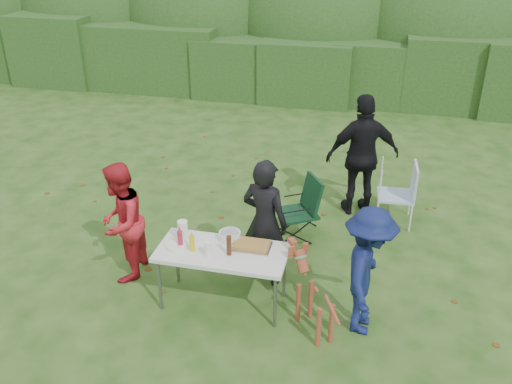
% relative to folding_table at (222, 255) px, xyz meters
% --- Properties ---
extents(ground, '(80.00, 80.00, 0.00)m').
position_rel_folding_table_xyz_m(ground, '(-0.24, 0.27, -0.69)').
color(ground, '#1E4211').
extents(hedge_row, '(22.00, 1.40, 1.70)m').
position_rel_folding_table_xyz_m(hedge_row, '(-0.24, 8.27, 0.16)').
color(hedge_row, '#23471C').
rests_on(hedge_row, ground).
extents(shrub_backdrop, '(20.00, 2.60, 3.20)m').
position_rel_folding_table_xyz_m(shrub_backdrop, '(-0.24, 9.87, 0.91)').
color(shrub_backdrop, '#3D6628').
rests_on(shrub_backdrop, ground).
extents(folding_table, '(1.50, 0.70, 0.74)m').
position_rel_folding_table_xyz_m(folding_table, '(0.00, 0.00, 0.00)').
color(folding_table, silver).
rests_on(folding_table, ground).
extents(person_cook, '(0.69, 0.55, 1.66)m').
position_rel_folding_table_xyz_m(person_cook, '(0.37, 0.59, 0.14)').
color(person_cook, black).
rests_on(person_cook, ground).
extents(person_red_jacket, '(0.65, 0.80, 1.55)m').
position_rel_folding_table_xyz_m(person_red_jacket, '(-1.38, 0.27, 0.09)').
color(person_red_jacket, '#B51D28').
rests_on(person_red_jacket, ground).
extents(person_black_puffy, '(1.20, 0.81, 1.89)m').
position_rel_folding_table_xyz_m(person_black_puffy, '(1.41, 2.65, 0.26)').
color(person_black_puffy, black).
rests_on(person_black_puffy, ground).
extents(child, '(0.60, 1.00, 1.51)m').
position_rel_folding_table_xyz_m(child, '(1.64, -0.06, 0.07)').
color(child, '#101A4C').
rests_on(child, ground).
extents(dog, '(0.84, 0.94, 0.86)m').
position_rel_folding_table_xyz_m(dog, '(1.12, -0.25, -0.25)').
color(dog, brown).
rests_on(dog, ground).
extents(camping_chair, '(0.81, 0.81, 0.94)m').
position_rel_folding_table_xyz_m(camping_chair, '(0.61, 1.63, -0.22)').
color(camping_chair, '#0E331C').
rests_on(camping_chair, ground).
extents(lawn_chair, '(0.60, 0.60, 0.96)m').
position_rel_folding_table_xyz_m(lawn_chair, '(1.95, 2.45, -0.21)').
color(lawn_chair, '#5A96C2').
rests_on(lawn_chair, ground).
extents(food_tray, '(0.45, 0.30, 0.02)m').
position_rel_folding_table_xyz_m(food_tray, '(0.31, 0.14, 0.06)').
color(food_tray, '#B7B7BA').
rests_on(food_tray, folding_table).
extents(focaccia_bread, '(0.40, 0.26, 0.04)m').
position_rel_folding_table_xyz_m(focaccia_bread, '(0.31, 0.14, 0.09)').
color(focaccia_bread, '#A37A38').
rests_on(focaccia_bread, food_tray).
extents(mustard_bottle, '(0.06, 0.06, 0.20)m').
position_rel_folding_table_xyz_m(mustard_bottle, '(-0.33, -0.08, 0.15)').
color(mustard_bottle, '#D2C30D').
rests_on(mustard_bottle, folding_table).
extents(ketchup_bottle, '(0.06, 0.06, 0.22)m').
position_rel_folding_table_xyz_m(ketchup_bottle, '(-0.48, -0.05, 0.16)').
color(ketchup_bottle, '#A92137').
rests_on(ketchup_bottle, folding_table).
extents(beer_bottle, '(0.06, 0.06, 0.24)m').
position_rel_folding_table_xyz_m(beer_bottle, '(0.10, -0.06, 0.17)').
color(beer_bottle, '#47230F').
rests_on(beer_bottle, folding_table).
extents(paper_towel_roll, '(0.12, 0.12, 0.26)m').
position_rel_folding_table_xyz_m(paper_towel_roll, '(-0.50, 0.10, 0.18)').
color(paper_towel_roll, white).
rests_on(paper_towel_roll, folding_table).
extents(cup_stack, '(0.08, 0.08, 0.18)m').
position_rel_folding_table_xyz_m(cup_stack, '(-0.12, -0.14, 0.14)').
color(cup_stack, white).
rests_on(cup_stack, folding_table).
extents(pasta_bowl, '(0.26, 0.26, 0.10)m').
position_rel_folding_table_xyz_m(pasta_bowl, '(0.02, 0.25, 0.10)').
color(pasta_bowl, silver).
rests_on(pasta_bowl, folding_table).
extents(plate_stack, '(0.24, 0.24, 0.05)m').
position_rel_folding_table_xyz_m(plate_stack, '(-0.53, -0.06, 0.08)').
color(plate_stack, white).
rests_on(plate_stack, folding_table).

